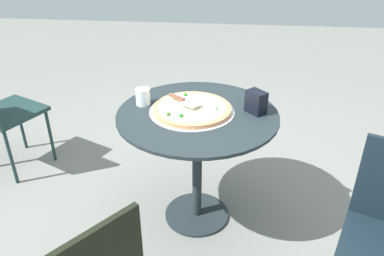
{
  "coord_description": "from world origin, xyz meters",
  "views": [
    {
      "loc": [
        -0.16,
        1.88,
        1.7
      ],
      "look_at": [
        0.03,
        -0.02,
        0.64
      ],
      "focal_mm": 35.72,
      "sensor_mm": 36.0,
      "label": 1
    }
  ],
  "objects_px": {
    "drinking_cup": "(143,97)",
    "patio_table": "(197,138)",
    "napkin_dispenser": "(256,102)",
    "pizza_on_tray": "(192,109)",
    "pizza_server": "(183,100)"
  },
  "relations": [
    {
      "from": "patio_table",
      "to": "napkin_dispenser",
      "type": "height_order",
      "value": "napkin_dispenser"
    },
    {
      "from": "drinking_cup",
      "to": "pizza_on_tray",
      "type": "bearing_deg",
      "value": 168.02
    },
    {
      "from": "patio_table",
      "to": "drinking_cup",
      "type": "relative_size",
      "value": 9.45
    },
    {
      "from": "patio_table",
      "to": "pizza_on_tray",
      "type": "distance_m",
      "value": 0.18
    },
    {
      "from": "pizza_on_tray",
      "to": "napkin_dispenser",
      "type": "relative_size",
      "value": 3.79
    },
    {
      "from": "drinking_cup",
      "to": "patio_table",
      "type": "bearing_deg",
      "value": 166.59
    },
    {
      "from": "patio_table",
      "to": "pizza_server",
      "type": "distance_m",
      "value": 0.23
    },
    {
      "from": "patio_table",
      "to": "pizza_on_tray",
      "type": "xyz_separation_m",
      "value": [
        0.03,
        -0.02,
        0.17
      ]
    },
    {
      "from": "pizza_server",
      "to": "drinking_cup",
      "type": "bearing_deg",
      "value": -7.46
    },
    {
      "from": "pizza_server",
      "to": "drinking_cup",
      "type": "xyz_separation_m",
      "value": [
        0.24,
        -0.03,
        -0.0
      ]
    },
    {
      "from": "pizza_on_tray",
      "to": "napkin_dispenser",
      "type": "height_order",
      "value": "napkin_dispenser"
    },
    {
      "from": "patio_table",
      "to": "pizza_on_tray",
      "type": "height_order",
      "value": "pizza_on_tray"
    },
    {
      "from": "napkin_dispenser",
      "to": "pizza_on_tray",
      "type": "bearing_deg",
      "value": -128.92
    },
    {
      "from": "patio_table",
      "to": "drinking_cup",
      "type": "height_order",
      "value": "drinking_cup"
    },
    {
      "from": "pizza_on_tray",
      "to": "pizza_server",
      "type": "xyz_separation_m",
      "value": [
        0.05,
        -0.03,
        0.04
      ]
    }
  ]
}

